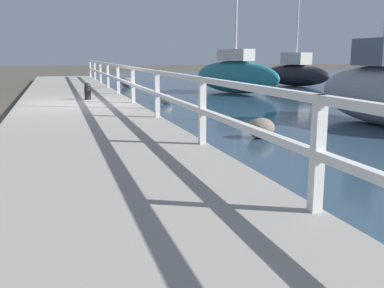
% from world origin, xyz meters
% --- Properties ---
extents(ground_plane, '(120.00, 120.00, 0.00)m').
position_xyz_m(ground_plane, '(0.00, 0.00, 0.00)').
color(ground_plane, '#4C473D').
extents(dock_walkway, '(3.38, 36.00, 0.26)m').
position_xyz_m(dock_walkway, '(0.00, 0.00, 0.13)').
color(dock_walkway, '#9E998E').
rests_on(dock_walkway, ground).
extents(railing, '(0.10, 32.50, 1.04)m').
position_xyz_m(railing, '(1.59, 0.00, 0.97)').
color(railing, white).
rests_on(railing, dock_walkway).
extents(boulder_upstream, '(0.66, 0.59, 0.49)m').
position_xyz_m(boulder_upstream, '(3.00, 10.53, 0.25)').
color(boulder_upstream, '#666056').
rests_on(boulder_upstream, ground).
extents(boulder_far_strip, '(0.43, 0.38, 0.32)m').
position_xyz_m(boulder_far_strip, '(3.00, 1.82, 0.16)').
color(boulder_far_strip, gray).
rests_on(boulder_far_strip, ground).
extents(boulder_near_dock, '(0.55, 0.49, 0.41)m').
position_xyz_m(boulder_near_dock, '(3.30, -5.01, 0.21)').
color(boulder_near_dock, slate).
rests_on(boulder_near_dock, ground).
extents(mooring_bollard, '(0.21, 0.21, 0.52)m').
position_xyz_m(mooring_bollard, '(0.38, 1.36, 0.52)').
color(mooring_bollard, black).
rests_on(mooring_bollard, dock_walkway).
extents(sailboat_gray, '(1.54, 4.64, 6.66)m').
position_xyz_m(sailboat_gray, '(6.81, -4.11, 0.79)').
color(sailboat_gray, gray).
rests_on(sailboat_gray, water_surface).
extents(sailboat_teal, '(2.65, 5.06, 6.83)m').
position_xyz_m(sailboat_teal, '(6.86, 5.09, 0.79)').
color(sailboat_teal, '#1E707A').
rests_on(sailboat_teal, water_surface).
extents(sailboat_black, '(2.66, 4.44, 5.30)m').
position_xyz_m(sailboat_black, '(11.67, 8.42, 0.68)').
color(sailboat_black, black).
rests_on(sailboat_black, water_surface).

